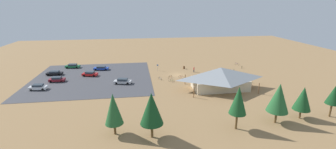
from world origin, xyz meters
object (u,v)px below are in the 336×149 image
object	(u,v)px
pine_midwest	(279,98)
bicycle_black_yard_left	(229,70)
bicycle_orange_edge_south	(170,77)
bicycle_teal_yard_center	(234,71)
pine_west	(334,95)
visitor_crossing_yard	(194,69)
car_maroon_mid_lot	(57,79)
pine_east	(238,100)
pine_far_west	(303,98)
bicycle_green_yard_right	(171,81)
bicycle_red_mid_cluster	(181,77)
car_blue_back_corner	(101,68)
bike_pavilion	(220,77)
trash_bin	(184,67)
car_red_far_end	(90,74)
bicycle_white_yard_front	(160,78)
bicycle_silver_front_row	(234,72)
bicycle_yellow_lone_east	(242,67)
pine_center	(152,109)
car_green_inner_stall	(73,66)
visitor_by_pavilion	(213,72)
pine_far_east	(113,109)
car_silver_second_row	(123,81)
lot_sign	(158,67)
car_white_near_entry	(38,87)
bicycle_purple_near_porch	(237,64)
car_black_aisle_side	(55,73)

from	to	relation	value
pine_midwest	bicycle_black_yard_left	bearing A→B (deg)	-97.91
bicycle_orange_edge_south	bicycle_teal_yard_center	world-z (taller)	bicycle_teal_yard_center
pine_west	bicycle_teal_yard_center	xyz separation A→B (m)	(5.73, -32.49, -4.18)
bicycle_teal_yard_center	visitor_crossing_yard	xyz separation A→B (m)	(12.99, -1.39, 0.55)
car_maroon_mid_lot	pine_east	bearing A→B (deg)	140.99
pine_west	car_maroon_mid_lot	size ratio (longest dim) A/B	1.51
pine_far_west	bicycle_orange_edge_south	world-z (taller)	pine_far_west
bicycle_green_yard_right	pine_west	bearing A→B (deg)	137.42
bicycle_red_mid_cluster	car_blue_back_corner	world-z (taller)	car_blue_back_corner
bike_pavilion	car_maroon_mid_lot	size ratio (longest dim) A/B	3.90
trash_bin	pine_midwest	size ratio (longest dim) A/B	0.12
pine_east	car_red_far_end	bearing A→B (deg)	-49.34
bicycle_white_yard_front	bicycle_silver_front_row	bearing A→B (deg)	-173.35
bicycle_yellow_lone_east	bicycle_silver_front_row	size ratio (longest dim) A/B	0.96
pine_far_west	pine_center	bearing A→B (deg)	5.10
pine_east	bicycle_silver_front_row	size ratio (longest dim) A/B	5.13
car_green_inner_stall	bike_pavilion	bearing A→B (deg)	148.02
bicycle_black_yard_left	visitor_by_pavilion	distance (m)	7.05
bike_pavilion	pine_east	xyz separation A→B (m)	(4.28, 19.82, 2.17)
car_blue_back_corner	trash_bin	bearing A→B (deg)	174.91
trash_bin	bicycle_red_mid_cluster	distance (m)	10.71
bicycle_green_yard_right	pine_far_east	bearing A→B (deg)	61.81
bicycle_teal_yard_center	car_silver_second_row	world-z (taller)	car_silver_second_row
bicycle_green_yard_right	car_maroon_mid_lot	xyz separation A→B (m)	(31.95, -4.76, 0.37)
bike_pavilion	car_green_inner_stall	xyz separation A→B (m)	(42.65, -26.63, -2.50)
pine_east	bicycle_teal_yard_center	bearing A→B (deg)	-112.83
car_green_inner_stall	visitor_crossing_yard	world-z (taller)	visitor_crossing_yard
lot_sign	pine_far_east	size ratio (longest dim) A/B	0.30
pine_east	pine_midwest	distance (m)	8.28
pine_midwest	car_red_far_end	distance (m)	52.63
pine_center	pine_far_east	size ratio (longest dim) A/B	1.07
pine_far_west	car_white_near_entry	distance (m)	60.84
pine_far_west	car_white_near_entry	size ratio (longest dim) A/B	1.45
bicycle_black_yard_left	car_silver_second_row	xyz separation A→B (m)	(33.71, 7.58, 0.38)
bicycle_purple_near_porch	car_blue_back_corner	bearing A→B (deg)	-0.34
pine_center	visitor_crossing_yard	xyz separation A→B (m)	(-16.34, -36.26, -4.28)
car_silver_second_row	visitor_crossing_yard	distance (m)	23.74
trash_bin	bicycle_teal_yard_center	bearing A→B (deg)	159.45
lot_sign	bicycle_orange_edge_south	world-z (taller)	lot_sign
bicycle_silver_front_row	bicycle_teal_yard_center	xyz separation A→B (m)	(-0.67, -1.93, -0.03)
pine_east	pine_far_east	world-z (taller)	pine_east
pine_far_east	visitor_crossing_yard	bearing A→B (deg)	-123.19
bicycle_red_mid_cluster	bicycle_green_yard_right	world-z (taller)	bicycle_red_mid_cluster
pine_west	car_maroon_mid_lot	xyz separation A→B (m)	(59.37, -29.97, -3.80)
lot_sign	bicycle_white_yard_front	world-z (taller)	lot_sign
pine_east	car_black_aisle_side	distance (m)	57.11
bicycle_white_yard_front	car_silver_second_row	bearing A→B (deg)	11.59
bicycle_green_yard_right	car_white_near_entry	bearing A→B (deg)	2.07
bike_pavilion	pine_east	world-z (taller)	pine_east
bicycle_green_yard_right	bicycle_red_mid_cluster	bearing A→B (deg)	-140.81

